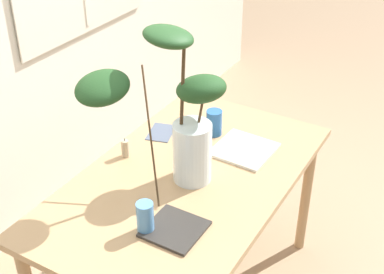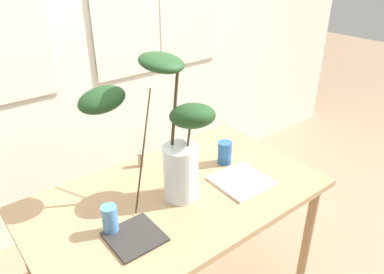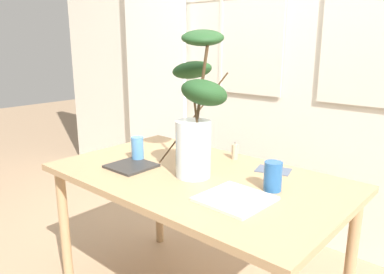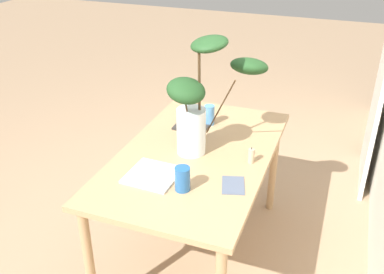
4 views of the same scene
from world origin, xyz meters
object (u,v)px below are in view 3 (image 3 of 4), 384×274
object	(u,v)px
vase_with_branches	(196,107)
pillar_candle	(235,152)
drinking_glass_blue_left	(138,149)
plate_square_right	(235,199)
plate_square_left	(131,166)
drinking_glass_blue_right	(273,176)
dining_table	(196,190)

from	to	relation	value
vase_with_branches	pillar_candle	xyz separation A→B (m)	(0.03, 0.28, -0.27)
vase_with_branches	pillar_candle	bearing A→B (deg)	84.23
drinking_glass_blue_left	plate_square_right	distance (m)	0.67
plate_square_left	drinking_glass_blue_right	bearing A→B (deg)	16.41
drinking_glass_blue_left	drinking_glass_blue_right	bearing A→B (deg)	8.41
dining_table	vase_with_branches	world-z (taller)	vase_with_branches
pillar_candle	plate_square_right	bearing A→B (deg)	-55.00
drinking_glass_blue_left	drinking_glass_blue_right	size ratio (longest dim) A/B	1.03
plate_square_left	pillar_candle	world-z (taller)	pillar_candle
vase_with_branches	pillar_candle	size ratio (longest dim) A/B	7.28
vase_with_branches	plate_square_right	distance (m)	0.47
dining_table	plate_square_right	distance (m)	0.34
dining_table	drinking_glass_blue_left	distance (m)	0.39
drinking_glass_blue_right	plate_square_right	distance (m)	0.20
drinking_glass_blue_left	plate_square_right	xyz separation A→B (m)	(0.67, -0.08, -0.06)
drinking_glass_blue_left	drinking_glass_blue_right	world-z (taller)	drinking_glass_blue_left
drinking_glass_blue_right	vase_with_branches	bearing A→B (deg)	-175.52
vase_with_branches	dining_table	bearing A→B (deg)	-51.00
vase_with_branches	drinking_glass_blue_left	world-z (taller)	vase_with_branches
dining_table	plate_square_left	distance (m)	0.34
dining_table	vase_with_branches	xyz separation A→B (m)	(-0.03, 0.03, 0.39)
dining_table	plate_square_right	size ratio (longest dim) A/B	5.47
vase_with_branches	drinking_glass_blue_left	size ratio (longest dim) A/B	5.32
plate_square_right	dining_table	bearing A→B (deg)	158.17
dining_table	plate_square_left	xyz separation A→B (m)	(-0.31, -0.13, 0.09)
drinking_glass_blue_left	dining_table	bearing A→B (deg)	6.96
drinking_glass_blue_left	plate_square_left	world-z (taller)	drinking_glass_blue_left
drinking_glass_blue_left	plate_square_left	xyz separation A→B (m)	(0.06, -0.09, -0.06)
plate_square_left	pillar_candle	xyz separation A→B (m)	(0.31, 0.45, 0.03)
dining_table	pillar_candle	size ratio (longest dim) A/B	14.85
drinking_glass_blue_right	plate_square_right	xyz separation A→B (m)	(-0.06, -0.19, -0.06)
dining_table	drinking_glass_blue_left	size ratio (longest dim) A/B	10.85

